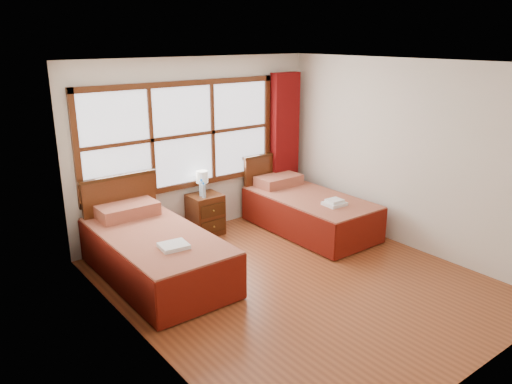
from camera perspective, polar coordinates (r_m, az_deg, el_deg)
floor at (r=6.22m, az=4.65°, el=-10.19°), size 4.50×4.50×0.00m
ceiling at (r=5.52m, az=5.33°, el=14.48°), size 4.50×4.50×0.00m
wall_back at (r=7.49m, az=-6.76°, el=5.16°), size 4.00×0.00×4.00m
wall_left at (r=4.68m, az=-13.43°, el=-2.78°), size 0.00×4.50×4.50m
wall_right at (r=7.20m, az=16.82°, el=4.04°), size 0.00×4.50×4.50m
window at (r=7.30m, az=-8.35°, el=6.37°), size 3.16×0.06×1.56m
curtain at (r=8.33m, az=3.27°, el=5.59°), size 0.50×0.16×2.30m
bed_left at (r=6.32m, az=-11.59°, el=-6.67°), size 1.13×2.20×1.10m
bed_right at (r=7.71m, az=5.83°, el=-2.07°), size 1.07×2.09×1.04m
nightstand at (r=7.53m, az=-5.79°, el=-2.57°), size 0.47×0.46×0.62m
towels_left at (r=5.73m, az=-9.39°, el=-6.09°), size 0.34×0.30×0.05m
towels_right at (r=7.23m, az=8.97°, el=-1.22°), size 0.31×0.27×0.09m
lamp at (r=7.44m, az=-6.18°, el=1.66°), size 0.18×0.18×0.35m
bottle_near at (r=7.36m, az=-6.24°, el=0.43°), size 0.07×0.07×0.26m
bottle_far at (r=7.28m, az=-6.00°, el=0.14°), size 0.06×0.06×0.23m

